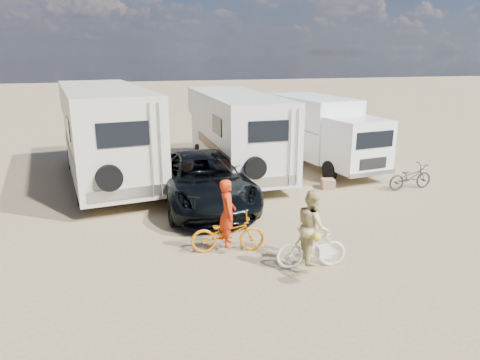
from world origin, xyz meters
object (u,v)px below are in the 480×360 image
object	(u,v)px
bike_parked	(410,177)
box_truck	(324,133)
rv_main	(236,134)
dark_suv	(204,180)
rider_woman	(312,233)
cooler	(219,195)
bike_woman	(311,248)
bike_man	(228,233)
crate	(328,184)
rv_left	(106,135)
rider_man	(228,220)

from	to	relation	value
bike_parked	box_truck	bearing A→B (deg)	19.35
rv_main	dark_suv	size ratio (longest dim) A/B	1.32
box_truck	dark_suv	xyz separation A→B (m)	(-5.92, -3.46, -0.66)
box_truck	rider_woman	size ratio (longest dim) A/B	3.82
cooler	bike_parked	bearing A→B (deg)	-2.19
dark_suv	rider_woman	world-z (taller)	rider_woman
box_truck	bike_parked	distance (m)	4.34
box_truck	bike_parked	size ratio (longest dim) A/B	3.67
rv_main	rider_woman	world-z (taller)	rv_main
bike_parked	bike_woman	bearing A→B (deg)	124.73
rv_main	bike_man	distance (m)	7.58
box_truck	rider_woman	distance (m)	9.68
bike_parked	crate	bearing A→B (deg)	69.96
rv_main	cooler	world-z (taller)	rv_main
rv_main	cooler	bearing A→B (deg)	-114.71
box_truck	bike_parked	bearing A→B (deg)	-75.40
bike_man	bike_woman	world-z (taller)	bike_woman
bike_man	cooler	bearing A→B (deg)	-0.93
rv_left	bike_man	distance (m)	8.03
rider_man	rider_woman	xyz separation A→B (m)	(1.64, -1.36, 0.00)
bike_man	bike_parked	distance (m)	8.36
bike_woman	cooler	xyz separation A→B (m)	(-1.01, 5.18, -0.25)
bike_parked	crate	world-z (taller)	bike_parked
dark_suv	box_truck	bearing A→B (deg)	30.88
cooler	crate	distance (m)	4.22
rider_man	box_truck	bearing A→B (deg)	-31.52
rv_left	dark_suv	world-z (taller)	rv_left
bike_man	cooler	xyz separation A→B (m)	(0.63, 3.82, -0.24)
bike_woman	rider_woman	size ratio (longest dim) A/B	0.97
rider_man	bike_parked	size ratio (longest dim) A/B	0.96
bike_woman	bike_man	bearing A→B (deg)	58.07
bike_man	cooler	world-z (taller)	bike_man
rv_left	rider_woman	world-z (taller)	rv_left
dark_suv	bike_woman	world-z (taller)	dark_suv
bike_parked	rider_man	bearing A→B (deg)	110.29
bike_woman	crate	world-z (taller)	bike_woman
bike_man	bike_parked	size ratio (longest dim) A/B	1.03
rv_main	bike_woman	size ratio (longest dim) A/B	4.72
bike_woman	box_truck	bearing A→B (deg)	-19.49
rv_main	box_truck	size ratio (longest dim) A/B	1.19
rv_main	cooler	distance (m)	3.94
rv_main	bike_parked	size ratio (longest dim) A/B	4.37
rv_left	box_truck	xyz separation A→B (m)	(8.97, -0.15, -0.32)
rv_left	cooler	world-z (taller)	rv_left
bike_woman	rider_man	distance (m)	2.17
rv_main	box_truck	bearing A→B (deg)	0.01
rider_woman	crate	distance (m)	6.44
box_truck	bike_woman	world-z (taller)	box_truck
dark_suv	crate	world-z (taller)	dark_suv
bike_woman	cooler	bearing A→B (deg)	18.78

